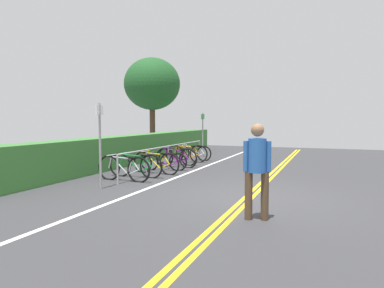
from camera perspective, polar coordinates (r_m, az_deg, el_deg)
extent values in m
cube|color=#353538|center=(8.46, 9.21, -8.53)|extent=(30.09, 13.33, 0.05)
cube|color=gold|center=(8.43, 9.75, -8.38)|extent=(27.08, 0.10, 0.00)
cube|color=gold|center=(8.47, 8.67, -8.32)|extent=(27.08, 0.10, 0.00)
cube|color=white|center=(9.37, -7.17, -7.10)|extent=(27.08, 0.12, 0.00)
cylinder|color=#9EA0A5|center=(10.05, -11.88, -4.03)|extent=(0.05, 0.05, 0.82)
cylinder|color=#9EA0A5|center=(11.45, -7.36, -2.99)|extent=(0.05, 0.05, 0.82)
cylinder|color=#9EA0A5|center=(12.91, -3.85, -2.17)|extent=(0.05, 0.05, 0.82)
cylinder|color=#9EA0A5|center=(14.42, -1.06, -1.51)|extent=(0.05, 0.05, 0.82)
cylinder|color=#9EA0A5|center=(15.95, 1.20, -0.97)|extent=(0.05, 0.05, 0.82)
cylinder|color=#9EA0A5|center=(12.88, -3.86, -0.35)|extent=(6.60, 0.04, 0.04)
torus|color=black|center=(10.85, -13.21, -3.75)|extent=(0.09, 0.77, 0.77)
torus|color=black|center=(10.26, -8.56, -4.14)|extent=(0.09, 0.77, 0.77)
cylinder|color=silver|center=(10.61, -11.53, -3.42)|extent=(0.07, 0.60, 0.53)
cylinder|color=silver|center=(10.55, -11.25, -2.19)|extent=(0.07, 0.71, 0.07)
cylinder|color=silver|center=(10.41, -9.95, -3.64)|extent=(0.04, 0.17, 0.47)
cylinder|color=silver|center=(10.37, -9.41, -4.51)|extent=(0.05, 0.38, 0.19)
cylinder|color=silver|center=(10.30, -9.11, -3.26)|extent=(0.05, 0.26, 0.32)
cylinder|color=silver|center=(10.80, -13.00, -2.88)|extent=(0.04, 0.14, 0.35)
cube|color=black|center=(10.34, -9.65, -2.23)|extent=(0.09, 0.20, 0.05)
cylinder|color=silver|center=(10.75, -12.80, -1.74)|extent=(0.46, 0.05, 0.03)
torus|color=black|center=(11.43, -11.47, -3.34)|extent=(0.09, 0.77, 0.76)
torus|color=black|center=(10.92, -6.58, -3.63)|extent=(0.09, 0.77, 0.76)
cylinder|color=#198C38|center=(11.22, -9.69, -3.00)|extent=(0.06, 0.62, 0.52)
cylinder|color=#198C38|center=(11.16, -9.39, -1.85)|extent=(0.07, 0.74, 0.07)
cylinder|color=#198C38|center=(11.05, -8.02, -3.18)|extent=(0.04, 0.18, 0.47)
cylinder|color=#198C38|center=(11.02, -7.46, -3.99)|extent=(0.05, 0.39, 0.19)
cylinder|color=#198C38|center=(10.96, -7.15, -2.82)|extent=(0.05, 0.27, 0.32)
cylinder|color=#198C38|center=(11.38, -11.25, -2.52)|extent=(0.04, 0.14, 0.35)
cube|color=black|center=(10.99, -7.71, -1.86)|extent=(0.09, 0.20, 0.05)
cylinder|color=#198C38|center=(11.33, -11.03, -1.44)|extent=(0.46, 0.05, 0.03)
torus|color=black|center=(12.10, -7.92, -2.93)|extent=(0.15, 0.75, 0.75)
torus|color=black|center=(11.51, -3.65, -3.26)|extent=(0.15, 0.75, 0.75)
cylinder|color=yellow|center=(11.86, -6.37, -2.64)|extent=(0.11, 0.61, 0.51)
cylinder|color=yellow|center=(11.80, -6.10, -1.57)|extent=(0.12, 0.72, 0.07)
cylinder|color=yellow|center=(11.66, -4.91, -2.83)|extent=(0.06, 0.18, 0.46)
cylinder|color=yellow|center=(11.62, -4.43, -3.58)|extent=(0.08, 0.39, 0.19)
cylinder|color=yellow|center=(11.55, -4.15, -2.50)|extent=(0.07, 0.26, 0.32)
cylinder|color=yellow|center=(12.05, -7.72, -2.17)|extent=(0.05, 0.14, 0.34)
cube|color=black|center=(11.60, -4.64, -1.60)|extent=(0.10, 0.21, 0.05)
cylinder|color=yellow|center=(12.00, -7.53, -1.17)|extent=(0.46, 0.08, 0.03)
torus|color=black|center=(12.63, -6.84, -2.84)|extent=(0.22, 0.65, 0.66)
torus|color=black|center=(12.42, -2.28, -2.93)|extent=(0.22, 0.65, 0.66)
cylinder|color=purple|center=(12.53, -5.15, -2.53)|extent=(0.18, 0.57, 0.45)
cylinder|color=purple|center=(12.50, -4.86, -1.65)|extent=(0.21, 0.68, 0.07)
cylinder|color=purple|center=(12.47, -3.60, -2.63)|extent=(0.08, 0.17, 0.40)
cylinder|color=purple|center=(12.46, -3.09, -3.22)|extent=(0.13, 0.37, 0.17)
cylinder|color=purple|center=(12.43, -2.79, -2.33)|extent=(0.10, 0.25, 0.28)
cylinder|color=purple|center=(12.60, -6.62, -2.20)|extent=(0.07, 0.14, 0.30)
cube|color=black|center=(12.43, -3.30, -1.60)|extent=(0.13, 0.21, 0.05)
cylinder|color=purple|center=(12.57, -6.40, -1.33)|extent=(0.45, 0.14, 0.03)
torus|color=black|center=(13.53, -4.45, -2.18)|extent=(0.08, 0.74, 0.74)
torus|color=black|center=(13.11, -0.64, -2.37)|extent=(0.08, 0.74, 0.74)
cylinder|color=purple|center=(13.36, -3.05, -1.89)|extent=(0.06, 0.57, 0.51)
cylinder|color=purple|center=(13.31, -2.81, -0.95)|extent=(0.06, 0.67, 0.07)
cylinder|color=purple|center=(13.22, -1.75, -2.02)|extent=(0.04, 0.16, 0.45)
cylinder|color=purple|center=(13.19, -1.33, -2.67)|extent=(0.05, 0.36, 0.19)
cylinder|color=purple|center=(13.14, -1.07, -1.72)|extent=(0.04, 0.25, 0.31)
cylinder|color=purple|center=(13.49, -4.27, -1.51)|extent=(0.04, 0.13, 0.34)
cube|color=black|center=(13.17, -1.50, -0.94)|extent=(0.09, 0.20, 0.05)
cylinder|color=purple|center=(13.45, -4.09, -0.61)|extent=(0.46, 0.04, 0.03)
torus|color=black|center=(14.28, -4.19, -1.92)|extent=(0.13, 0.71, 0.71)
torus|color=black|center=(13.78, -0.52, -2.13)|extent=(0.13, 0.71, 0.71)
cylinder|color=black|center=(14.08, -2.85, -1.67)|extent=(0.09, 0.59, 0.48)
cylinder|color=black|center=(14.03, -2.61, -0.82)|extent=(0.11, 0.70, 0.07)
cylinder|color=black|center=(13.91, -1.59, -1.80)|extent=(0.05, 0.17, 0.43)
cylinder|color=black|center=(13.87, -1.18, -2.39)|extent=(0.07, 0.38, 0.18)
cylinder|color=black|center=(13.82, -0.94, -1.54)|extent=(0.06, 0.26, 0.30)
cylinder|color=black|center=(14.24, -4.01, -1.31)|extent=(0.05, 0.14, 0.32)
cube|color=black|center=(13.86, -1.35, -0.82)|extent=(0.10, 0.21, 0.05)
cylinder|color=black|center=(14.20, -3.84, -0.50)|extent=(0.46, 0.07, 0.03)
torus|color=black|center=(14.78, -2.80, -1.61)|extent=(0.30, 0.73, 0.76)
torus|color=black|center=(14.73, 1.07, -1.63)|extent=(0.30, 0.73, 0.76)
cylinder|color=orange|center=(14.75, -1.35, -1.28)|extent=(0.22, 0.55, 0.52)
cylinder|color=orange|center=(14.72, -1.10, -0.40)|extent=(0.26, 0.65, 0.07)
cylinder|color=orange|center=(14.73, -0.04, -1.35)|extent=(0.09, 0.17, 0.47)
cylinder|color=orange|center=(14.74, 0.39, -1.93)|extent=(0.15, 0.36, 0.19)
cylinder|color=orange|center=(14.72, 0.64, -1.05)|extent=(0.11, 0.25, 0.32)
cylinder|color=orange|center=(14.76, -2.61, -0.97)|extent=(0.08, 0.14, 0.34)
cube|color=black|center=(14.71, 0.22, -0.35)|extent=(0.14, 0.22, 0.05)
cylinder|color=orange|center=(14.74, -2.42, -0.13)|extent=(0.44, 0.18, 0.03)
torus|color=black|center=(15.75, -1.55, -1.40)|extent=(0.07, 0.68, 0.68)
torus|color=black|center=(15.35, 1.95, -1.54)|extent=(0.07, 0.68, 0.68)
cylinder|color=white|center=(15.59, -0.26, -1.17)|extent=(0.05, 0.59, 0.47)
cylinder|color=white|center=(15.54, -0.03, -0.43)|extent=(0.05, 0.70, 0.07)
cylinder|color=white|center=(15.45, 0.93, -1.27)|extent=(0.04, 0.17, 0.42)
cylinder|color=white|center=(15.43, 1.32, -1.78)|extent=(0.05, 0.37, 0.17)
cylinder|color=white|center=(15.38, 1.55, -1.03)|extent=(0.04, 0.25, 0.29)
cylinder|color=white|center=(15.71, -1.38, -0.87)|extent=(0.04, 0.14, 0.31)
cube|color=black|center=(15.41, 1.16, -0.42)|extent=(0.08, 0.20, 0.05)
cylinder|color=white|center=(15.67, -1.21, -0.15)|extent=(0.46, 0.04, 0.03)
cylinder|color=#4C3826|center=(6.51, 9.08, -8.23)|extent=(0.14, 0.14, 0.86)
cylinder|color=#4C3826|center=(6.53, 11.62, -8.24)|extent=(0.14, 0.14, 0.86)
cylinder|color=#2659A5|center=(6.40, 10.43, -1.81)|extent=(0.32, 0.32, 0.61)
sphere|color=#8C6647|center=(6.37, 10.48, 2.23)|extent=(0.23, 0.23, 0.23)
cylinder|color=#2659A5|center=(6.40, 8.64, -1.96)|extent=(0.09, 0.09, 0.55)
cylinder|color=#2659A5|center=(6.42, 12.21, -1.99)|extent=(0.09, 0.09, 0.55)
cylinder|color=gray|center=(9.44, -14.56, -0.35)|extent=(0.06, 0.06, 2.21)
cube|color=white|center=(9.42, -14.66, 5.27)|extent=(0.36, 0.09, 0.24)
cylinder|color=gray|center=(16.93, 1.73, 1.48)|extent=(0.06, 0.06, 2.10)
cube|color=#198C33|center=(16.91, 1.74, 4.43)|extent=(0.36, 0.04, 0.24)
cube|color=#387533|center=(15.19, -8.62, -0.65)|extent=(15.60, 0.84, 1.15)
cylinder|color=#473323|center=(20.52, -6.37, 2.43)|extent=(0.32, 0.32, 2.47)
ellipsoid|color=#1C4C21|center=(20.61, -6.43, 9.57)|extent=(3.19, 3.19, 2.95)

